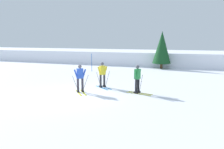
% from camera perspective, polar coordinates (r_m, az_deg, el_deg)
% --- Properties ---
extents(ground_plane, '(120.00, 120.00, 0.00)m').
position_cam_1_polar(ground_plane, '(13.40, -10.39, -5.22)').
color(ground_plane, white).
extents(far_snow_ridge, '(80.00, 9.36, 1.66)m').
position_cam_1_polar(far_snow_ridge, '(31.86, 8.58, 4.35)').
color(far_snow_ridge, white).
rests_on(far_snow_ridge, ground).
extents(skier_green, '(1.64, 0.98, 1.71)m').
position_cam_1_polar(skier_green, '(13.66, 6.40, -0.95)').
color(skier_green, gold).
rests_on(skier_green, ground).
extents(skier_blue, '(1.32, 1.46, 1.71)m').
position_cam_1_polar(skier_blue, '(13.95, -8.00, -0.77)').
color(skier_blue, gold).
rests_on(skier_blue, ground).
extents(skier_yellow, '(1.49, 1.27, 1.71)m').
position_cam_1_polar(skier_yellow, '(15.29, -2.40, 0.13)').
color(skier_yellow, '#237AC6').
rests_on(skier_yellow, ground).
extents(trail_marker_pole, '(0.05, 0.05, 1.80)m').
position_cam_1_polar(trail_marker_pole, '(23.29, -5.11, 3.02)').
color(trail_marker_pole, '#1E56AD').
rests_on(trail_marker_pole, ground).
extents(conifer_far_left, '(2.02, 2.02, 4.13)m').
position_cam_1_polar(conifer_far_left, '(25.92, 12.39, 6.64)').
color(conifer_far_left, '#513823').
rests_on(conifer_far_left, ground).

